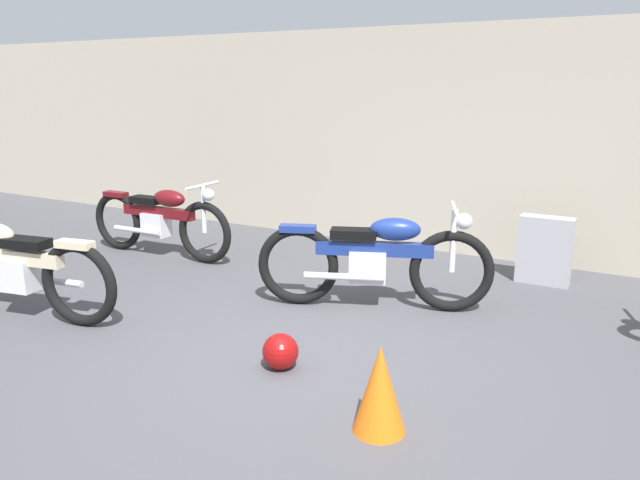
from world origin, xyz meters
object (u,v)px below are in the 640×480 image
(helmet, at_px, (281,351))
(motorcycle_cream, at_px, (11,267))
(stone_marker, at_px, (545,250))
(motorcycle_maroon, at_px, (160,220))
(traffic_cone, at_px, (380,389))
(motorcycle_blue, at_px, (376,259))

(helmet, distance_m, motorcycle_cream, 2.67)
(stone_marker, relative_size, helmet, 2.65)
(stone_marker, height_order, motorcycle_maroon, motorcycle_maroon)
(motorcycle_cream, bearing_deg, helmet, 175.25)
(traffic_cone, bearing_deg, stone_marker, 83.43)
(helmet, height_order, motorcycle_blue, motorcycle_blue)
(stone_marker, relative_size, motorcycle_blue, 0.34)
(helmet, height_order, motorcycle_maroon, motorcycle_maroon)
(stone_marker, height_order, traffic_cone, stone_marker)
(helmet, bearing_deg, stone_marker, 65.71)
(motorcycle_maroon, bearing_deg, stone_marker, 13.53)
(motorcycle_maroon, bearing_deg, motorcycle_cream, -85.55)
(motorcycle_cream, bearing_deg, motorcycle_maroon, -94.30)
(traffic_cone, height_order, motorcycle_maroon, motorcycle_maroon)
(stone_marker, height_order, motorcycle_blue, motorcycle_blue)
(motorcycle_maroon, bearing_deg, helmet, -34.31)
(motorcycle_cream, bearing_deg, motorcycle_blue, -158.05)
(stone_marker, xyz_separation_m, motorcycle_cream, (-3.98, -3.25, 0.11))
(stone_marker, xyz_separation_m, helmet, (-1.35, -2.98, -0.22))
(helmet, relative_size, motorcycle_blue, 0.13)
(stone_marker, distance_m, traffic_cone, 3.41)
(motorcycle_cream, bearing_deg, traffic_cone, 167.29)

